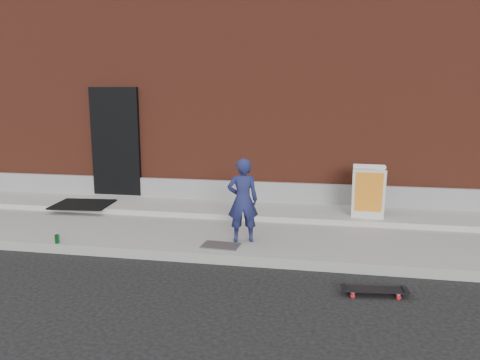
% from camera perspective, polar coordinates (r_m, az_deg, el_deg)
% --- Properties ---
extents(ground, '(80.00, 80.00, 0.00)m').
position_cam_1_polar(ground, '(6.85, -4.99, -10.09)').
color(ground, black).
rests_on(ground, ground).
extents(sidewalk, '(20.00, 3.00, 0.15)m').
position_cam_1_polar(sidewalk, '(8.21, -2.20, -5.97)').
color(sidewalk, gray).
rests_on(sidewalk, ground).
extents(apron, '(20.00, 1.20, 0.10)m').
position_cam_1_polar(apron, '(9.02, -0.95, -3.59)').
color(apron, gray).
rests_on(apron, sidewalk).
extents(building, '(20.00, 8.10, 5.00)m').
position_cam_1_polar(building, '(13.28, 3.02, 10.99)').
color(building, '#5C2619').
rests_on(building, ground).
extents(child, '(0.54, 0.43, 1.30)m').
position_cam_1_polar(child, '(7.14, 0.34, -2.49)').
color(child, '#1A1E49').
rests_on(child, sidewalk).
extents(skateboard, '(0.79, 0.28, 0.09)m').
position_cam_1_polar(skateboard, '(6.03, 16.05, -12.75)').
color(skateboard, red).
rests_on(skateboard, ground).
extents(pizza_sign, '(0.59, 0.69, 0.92)m').
position_cam_1_polar(pizza_sign, '(8.46, 15.38, -1.40)').
color(pizza_sign, silver).
rests_on(pizza_sign, apron).
extents(soda_can, '(0.07, 0.07, 0.13)m').
position_cam_1_polar(soda_can, '(7.71, -21.40, -6.72)').
color(soda_can, '#19812F').
rests_on(soda_can, sidewalk).
extents(doormat, '(1.14, 0.95, 0.03)m').
position_cam_1_polar(doormat, '(9.64, -18.62, -2.83)').
color(doormat, black).
rests_on(doormat, apron).
extents(utility_plate, '(0.58, 0.39, 0.02)m').
position_cam_1_polar(utility_plate, '(7.09, -2.38, -7.99)').
color(utility_plate, '#5A5B60').
rests_on(utility_plate, sidewalk).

